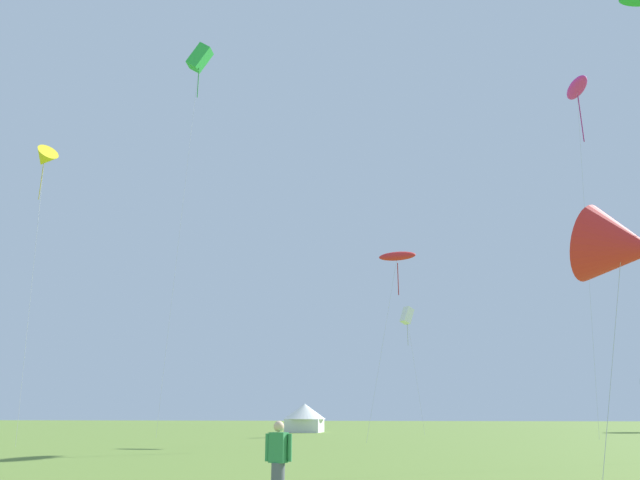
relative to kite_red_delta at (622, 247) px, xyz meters
The scene contains 8 objects.
kite_red_delta is the anchor object (origin of this frame).
kite_red_parafoil 26.68m from the kite_red_delta, 110.23° to the left, with size 3.98×3.20×14.35m.
kite_yellow_delta 39.15m from the kite_red_delta, 156.60° to the left, with size 3.20×2.65×21.03m.
kite_magenta_parafoil 41.27m from the kite_red_delta, 75.98° to the left, with size 3.22×4.23×32.21m.
kite_white_box 41.47m from the kite_red_delta, 102.67° to the left, with size 2.07×1.56×12.59m.
kite_green_box 51.21m from the kite_red_delta, 134.27° to the left, with size 2.63×1.87×39.05m.
person_spectator 14.51m from the kite_red_delta, 139.12° to the right, with size 0.57×0.32×1.73m.
festival_tent_center 51.28m from the kite_red_delta, 114.39° to the left, with size 4.72×4.72×3.07m.
Camera 1 is at (6.97, -4.86, 1.85)m, focal length 33.45 mm.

